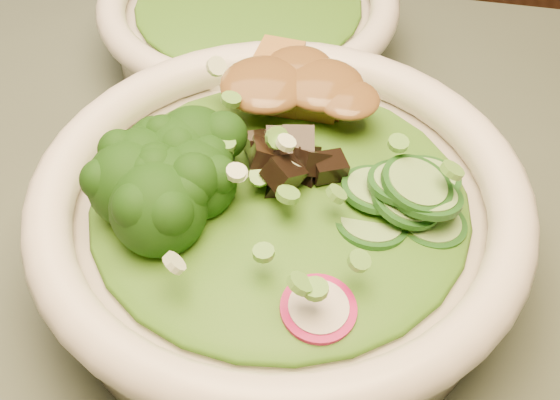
# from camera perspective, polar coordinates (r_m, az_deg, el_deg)

# --- Properties ---
(salad_bowl) EXTENTS (0.30, 0.30, 0.08)m
(salad_bowl) POSITION_cam_1_polar(r_m,az_deg,el_deg) (0.48, -0.00, -1.76)
(salad_bowl) COLOR white
(salad_bowl) RESTS_ON dining_table
(side_bowl) EXTENTS (0.25, 0.25, 0.07)m
(side_bowl) POSITION_cam_1_polar(r_m,az_deg,el_deg) (0.67, -2.28, 12.90)
(side_bowl) COLOR white
(side_bowl) RESTS_ON dining_table
(lettuce_bed) EXTENTS (0.23, 0.23, 0.03)m
(lettuce_bed) POSITION_cam_1_polar(r_m,az_deg,el_deg) (0.47, -0.00, 0.09)
(lettuce_bed) COLOR #246014
(lettuce_bed) RESTS_ON salad_bowl
(side_lettuce) EXTENTS (0.17, 0.17, 0.02)m
(side_lettuce) POSITION_cam_1_polar(r_m,az_deg,el_deg) (0.66, -2.33, 14.26)
(side_lettuce) COLOR #246014
(side_lettuce) RESTS_ON side_bowl
(broccoli_florets) EXTENTS (0.11, 0.11, 0.05)m
(broccoli_florets) POSITION_cam_1_polar(r_m,az_deg,el_deg) (0.46, -8.80, 1.84)
(broccoli_florets) COLOR black
(broccoli_florets) RESTS_ON salad_bowl
(radish_slices) EXTENTS (0.13, 0.09, 0.02)m
(radish_slices) POSITION_cam_1_polar(r_m,az_deg,el_deg) (0.41, -0.14, -6.88)
(radish_slices) COLOR #A60C50
(radish_slices) RESTS_ON salad_bowl
(cucumber_slices) EXTENTS (0.10, 0.10, 0.04)m
(cucumber_slices) POSITION_cam_1_polar(r_m,az_deg,el_deg) (0.46, 9.17, 0.80)
(cucumber_slices) COLOR #8FC36C
(cucumber_slices) RESTS_ON salad_bowl
(mushroom_heap) EXTENTS (0.10, 0.10, 0.04)m
(mushroom_heap) POSITION_cam_1_polar(r_m,az_deg,el_deg) (0.46, 0.10, 2.71)
(mushroom_heap) COLOR black
(mushroom_heap) RESTS_ON salad_bowl
(tofu_cubes) EXTENTS (0.12, 0.10, 0.04)m
(tofu_cubes) POSITION_cam_1_polar(r_m,az_deg,el_deg) (0.51, 0.68, 6.95)
(tofu_cubes) COLOR #A77B37
(tofu_cubes) RESTS_ON salad_bowl
(peanut_sauce) EXTENTS (0.08, 0.06, 0.02)m
(peanut_sauce) POSITION_cam_1_polar(r_m,az_deg,el_deg) (0.50, 0.69, 8.24)
(peanut_sauce) COLOR brown
(peanut_sauce) RESTS_ON tofu_cubes
(scallion_garnish) EXTENTS (0.22, 0.22, 0.03)m
(scallion_garnish) POSITION_cam_1_polar(r_m,az_deg,el_deg) (0.45, -0.00, 2.55)
(scallion_garnish) COLOR #5CA038
(scallion_garnish) RESTS_ON salad_bowl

